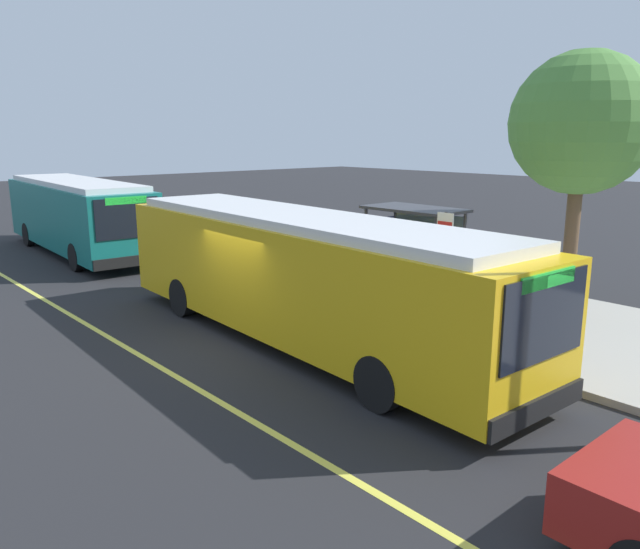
# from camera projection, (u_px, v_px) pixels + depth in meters

# --- Properties ---
(ground_plane) EXTENTS (120.00, 120.00, 0.00)m
(ground_plane) POSITION_uv_depth(u_px,v_px,m) (244.00, 342.00, 14.11)
(ground_plane) COLOR #232326
(sidewalk_curb) EXTENTS (44.00, 6.40, 0.15)m
(sidewalk_curb) POSITION_uv_depth(u_px,v_px,m) (413.00, 295.00, 17.98)
(sidewalk_curb) COLOR #A8A399
(sidewalk_curb) RESTS_ON ground_plane
(lane_stripe_center) EXTENTS (36.00, 0.14, 0.01)m
(lane_stripe_center) POSITION_uv_depth(u_px,v_px,m) (156.00, 365.00, 12.69)
(lane_stripe_center) COLOR #E0D64C
(lane_stripe_center) RESTS_ON ground_plane
(transit_bus_main) EXTENTS (12.24, 3.12, 2.95)m
(transit_bus_main) POSITION_uv_depth(u_px,v_px,m) (301.00, 273.00, 13.77)
(transit_bus_main) COLOR gold
(transit_bus_main) RESTS_ON ground_plane
(transit_bus_second) EXTENTS (10.85, 3.15, 2.95)m
(transit_bus_second) POSITION_uv_depth(u_px,v_px,m) (77.00, 214.00, 24.38)
(transit_bus_second) COLOR #146B66
(transit_bus_second) RESTS_ON ground_plane
(bus_shelter) EXTENTS (2.90, 1.60, 2.48)m
(bus_shelter) POSITION_uv_depth(u_px,v_px,m) (412.00, 231.00, 17.99)
(bus_shelter) COLOR #333338
(bus_shelter) RESTS_ON sidewalk_curb
(waiting_bench) EXTENTS (1.60, 0.48, 0.95)m
(waiting_bench) POSITION_uv_depth(u_px,v_px,m) (418.00, 275.00, 18.06)
(waiting_bench) COLOR brown
(waiting_bench) RESTS_ON sidewalk_curb
(route_sign_post) EXTENTS (0.44, 0.08, 2.80)m
(route_sign_post) POSITION_uv_depth(u_px,v_px,m) (444.00, 255.00, 14.14)
(route_sign_post) COLOR #333338
(route_sign_post) RESTS_ON sidewalk_curb
(pedestrian_commuter) EXTENTS (0.24, 0.40, 1.69)m
(pedestrian_commuter) POSITION_uv_depth(u_px,v_px,m) (393.00, 270.00, 16.50)
(pedestrian_commuter) COLOR #282D47
(pedestrian_commuter) RESTS_ON sidewalk_curb
(street_tree_near_shelter) EXTENTS (3.53, 3.53, 6.56)m
(street_tree_near_shelter) POSITION_uv_depth(u_px,v_px,m) (582.00, 124.00, 15.16)
(street_tree_near_shelter) COLOR brown
(street_tree_near_shelter) RESTS_ON sidewalk_curb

